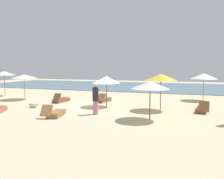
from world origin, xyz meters
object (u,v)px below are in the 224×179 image
at_px(umbrella_0, 204,76).
at_px(umbrella_6, 4,73).
at_px(umbrella_3, 161,77).
at_px(lounger_3, 103,100).
at_px(dog, 33,105).
at_px(umbrella_5, 150,85).
at_px(umbrella_1, 24,76).
at_px(person_0, 96,99).
at_px(lounger_2, 56,113).
at_px(umbrella_2, 106,80).
at_px(lounger_1, 61,100).
at_px(lounger_5, 202,109).

xyz_separation_m(umbrella_0, umbrella_6, (-17.41, -2.94, 0.15)).
distance_m(umbrella_3, lounger_3, 5.36).
xyz_separation_m(umbrella_0, lounger_3, (-7.33, -3.39, -1.79)).
xyz_separation_m(umbrella_3, dog, (-8.05, -2.00, -1.88)).
bearing_deg(umbrella_5, umbrella_0, 70.73).
bearing_deg(umbrella_6, umbrella_0, 9.57).
distance_m(umbrella_1, dog, 4.87).
height_order(umbrella_0, person_0, umbrella_0).
bearing_deg(lounger_2, umbrella_2, 69.58).
height_order(lounger_1, lounger_2, lounger_1).
bearing_deg(lounger_3, person_0, -73.80).
bearing_deg(person_0, dog, 172.96).
bearing_deg(dog, lounger_5, 11.32).
bearing_deg(lounger_5, umbrella_5, -131.36).
distance_m(umbrella_2, lounger_3, 2.65).
relative_size(lounger_2, lounger_3, 1.01).
xyz_separation_m(umbrella_1, umbrella_6, (-3.35, 1.29, 0.20)).
xyz_separation_m(umbrella_5, lounger_2, (-4.97, -0.98, -1.60)).
xyz_separation_m(lounger_1, lounger_3, (3.03, 1.20, -0.00)).
height_order(umbrella_0, umbrella_1, umbrella_0).
distance_m(umbrella_3, lounger_1, 7.92).
relative_size(umbrella_1, person_0, 1.22).
bearing_deg(lounger_1, dog, -98.09).
height_order(umbrella_5, umbrella_6, umbrella_6).
xyz_separation_m(umbrella_6, lounger_5, (17.15, -2.31, -1.94)).
xyz_separation_m(lounger_1, person_0, (4.35, -3.33, 0.70)).
bearing_deg(umbrella_3, lounger_5, 2.42).
relative_size(umbrella_2, umbrella_6, 0.90).
relative_size(umbrella_0, umbrella_5, 1.12).
bearing_deg(umbrella_3, lounger_1, 174.39).
distance_m(umbrella_1, lounger_3, 7.00).
height_order(umbrella_0, lounger_1, umbrella_0).
bearing_deg(person_0, umbrella_5, -5.05).
distance_m(umbrella_5, person_0, 3.28).
bearing_deg(umbrella_2, person_0, -82.45).
bearing_deg(lounger_3, lounger_2, -95.06).
distance_m(umbrella_2, umbrella_3, 3.67).
xyz_separation_m(umbrella_6, person_0, (11.40, -4.99, -1.24)).
distance_m(umbrella_5, lounger_5, 4.26).
bearing_deg(person_0, umbrella_3, 37.99).
bearing_deg(dog, lounger_3, 49.13).
bearing_deg(umbrella_5, umbrella_1, 160.39).
xyz_separation_m(umbrella_1, person_0, (8.05, -3.71, -1.04)).
bearing_deg(umbrella_5, umbrella_6, 160.07).
height_order(umbrella_2, lounger_2, umbrella_2).
xyz_separation_m(lounger_2, lounger_3, (0.51, 5.80, 0.01)).
height_order(umbrella_2, dog, umbrella_2).
xyz_separation_m(umbrella_6, dog, (6.66, -4.41, -1.94)).
height_order(umbrella_1, umbrella_5, umbrella_1).
bearing_deg(lounger_3, umbrella_6, 177.41).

